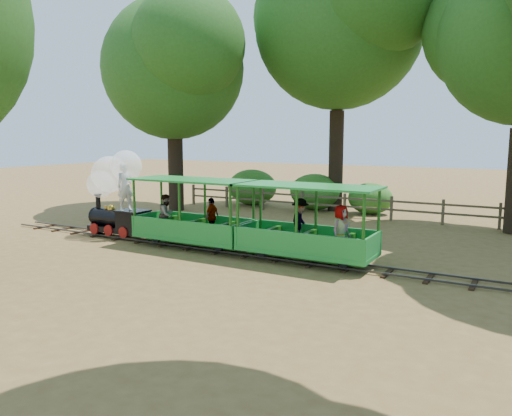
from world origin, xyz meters
The scene contains 11 objects.
ground centered at (0.00, 0.00, 0.00)m, with size 90.00×90.00×0.00m, color olive.
track centered at (0.00, 0.00, 0.07)m, with size 22.00×1.00×0.10m.
locomotive centered at (-6.40, 0.06, 1.70)m, with size 2.64×1.24×3.03m.
carriage_front centered at (-3.12, -0.03, 0.83)m, with size 3.91×1.60×2.03m.
carriage_rear centered at (0.82, 0.04, 0.86)m, with size 3.91×1.60×2.03m.
oak_nw centered at (-8.53, 6.09, 6.76)m, with size 7.93×6.98×9.61m.
oak_nc centered at (-2.04, 9.60, 8.68)m, with size 9.31×8.19×12.02m.
fence centered at (0.00, 8.00, 0.58)m, with size 18.10×0.10×1.00m.
shrub_west centered at (-6.32, 9.30, 0.89)m, with size 2.57×1.98×1.78m, color #2D6B1E.
shrub_mid_w centered at (-2.93, 9.30, 0.84)m, with size 2.43×1.87×1.69m, color #2D6B1E.
shrub_mid_e centered at (-0.28, 9.30, 0.69)m, with size 1.99×1.53×1.38m, color #2D6B1E.
Camera 1 is at (6.13, -12.22, 3.43)m, focal length 35.00 mm.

